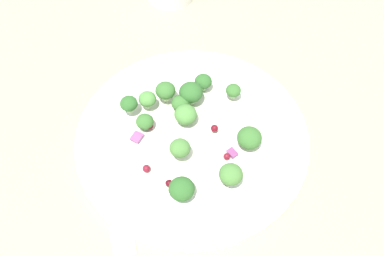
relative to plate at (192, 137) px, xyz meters
The scene contains 24 objects.
ground_plane 3.90cm from the plate, 135.83° to the right, with size 180.00×180.00×2.00cm, color tan.
plate is the anchor object (origin of this frame).
dressing_pool 0.44cm from the plate, 90.00° to the right, with size 16.49×16.49×0.20cm, color white.
broccoli_floret_0 7.84cm from the plate, 165.48° to the right, with size 1.92×1.92×1.94cm.
broccoli_floret_1 8.68cm from the plate, 54.28° to the right, with size 2.18×2.18×2.21cm.
broccoli_floret_2 7.18cm from the plate, 67.88° to the right, with size 2.19×2.19×2.22cm.
broccoli_floret_3 8.55cm from the plate, 50.23° to the left, with size 2.86×2.86×2.90cm.
broccoli_floret_4 8.25cm from the plate, 90.63° to the left, with size 2.66×2.66×2.69cm.
broccoli_floret_5 5.40cm from the plate, 118.54° to the right, with size 2.96×2.96×3.00cm.
broccoli_floret_6 6.62cm from the plate, 89.20° to the right, with size 2.52×2.52×2.55cm.
broccoli_floret_7 2.89cm from the plate, 97.46° to the right, with size 2.73×2.73×2.76cm.
broccoli_floret_8 7.21cm from the plate, 134.00° to the left, with size 2.92×2.92×2.96cm.
broccoli_floret_9 4.38cm from the plate, 100.33° to the right, with size 2.25×2.25×2.27cm.
broccoli_floret_10 4.33cm from the plate, 35.17° to the left, with size 2.42×2.42×2.45cm.
broccoli_floret_11 7.46cm from the plate, 133.56° to the right, with size 2.23×2.23×2.26cm.
broccoli_floret_12 6.04cm from the plate, 40.68° to the right, with size 2.12×2.12×2.15cm.
cranberry_0 5.43cm from the plate, 107.15° to the left, with size 0.80×0.80×0.80cm, color maroon.
cranberry_1 7.59cm from the plate, 38.08° to the left, with size 0.85×0.85×0.85cm, color #4C0A14.
cranberry_2 5.37cm from the plate, 39.87° to the right, with size 0.98×0.98×0.98cm, color #4C0A14.
cranberry_3 7.37cm from the plate, 12.55° to the left, with size 0.90×0.90×0.90cm, color maroon.
cranberry_4 3.04cm from the plate, 154.81° to the left, with size 0.91×0.91×0.91cm, color maroon.
onion_bit_0 5.68cm from the plate, 118.10° to the left, with size 0.87×1.19×0.36cm, color #843D75.
onion_bit_1 5.74cm from the plate, 51.67° to the right, with size 1.05×0.85×0.38cm, color #A35B93.
onion_bit_2 6.71cm from the plate, 25.84° to the right, with size 1.35×1.17×0.41cm, color #934C84.
Camera 1 is at (18.43, 27.93, 46.14)cm, focal length 41.62 mm.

